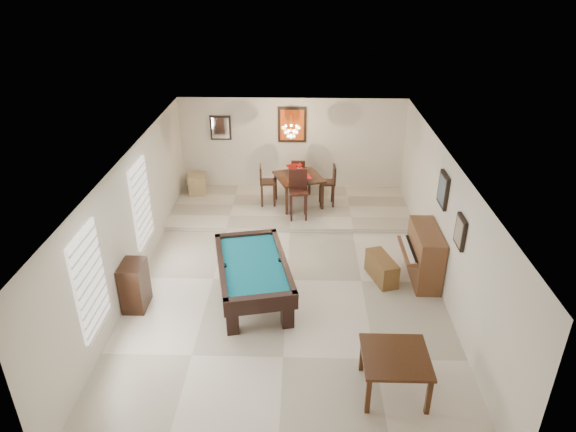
{
  "coord_description": "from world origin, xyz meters",
  "views": [
    {
      "loc": [
        0.26,
        -8.68,
        5.84
      ],
      "look_at": [
        0.0,
        0.6,
        1.15
      ],
      "focal_mm": 32.0,
      "sensor_mm": 36.0,
      "label": 1
    }
  ],
  "objects_px": {
    "flower_vase": "(299,168)",
    "dining_chair_north": "(298,176)",
    "dining_chair_south": "(298,195)",
    "dining_chair_west": "(268,185)",
    "square_table": "(394,373)",
    "pool_table": "(253,281)",
    "piano_bench": "(382,268)",
    "apothecary_chest": "(135,285)",
    "dining_table": "(299,188)",
    "upright_piano": "(418,255)",
    "corner_bench": "(197,184)",
    "dining_chair_east": "(327,186)",
    "chandelier": "(291,128)"
  },
  "relations": [
    {
      "from": "dining_chair_west",
      "to": "dining_chair_east",
      "type": "height_order",
      "value": "dining_chair_west"
    },
    {
      "from": "dining_table",
      "to": "flower_vase",
      "type": "relative_size",
      "value": 4.91
    },
    {
      "from": "dining_chair_west",
      "to": "chandelier",
      "type": "bearing_deg",
      "value": -106.15
    },
    {
      "from": "square_table",
      "to": "dining_chair_south",
      "type": "distance_m",
      "value": 5.69
    },
    {
      "from": "pool_table",
      "to": "dining_chair_west",
      "type": "bearing_deg",
      "value": 77.36
    },
    {
      "from": "dining_chair_south",
      "to": "dining_chair_west",
      "type": "bearing_deg",
      "value": 131.73
    },
    {
      "from": "flower_vase",
      "to": "dining_chair_north",
      "type": "xyz_separation_m",
      "value": [
        -0.02,
        0.71,
        -0.52
      ]
    },
    {
      "from": "chandelier",
      "to": "dining_table",
      "type": "bearing_deg",
      "value": 38.45
    },
    {
      "from": "dining_table",
      "to": "dining_chair_east",
      "type": "bearing_deg",
      "value": -1.27
    },
    {
      "from": "apothecary_chest",
      "to": "dining_chair_south",
      "type": "height_order",
      "value": "dining_chair_south"
    },
    {
      "from": "dining_table",
      "to": "flower_vase",
      "type": "height_order",
      "value": "flower_vase"
    },
    {
      "from": "upright_piano",
      "to": "dining_chair_north",
      "type": "xyz_separation_m",
      "value": [
        -2.43,
        3.91,
        0.06
      ]
    },
    {
      "from": "dining_chair_south",
      "to": "dining_chair_north",
      "type": "bearing_deg",
      "value": 86.45
    },
    {
      "from": "piano_bench",
      "to": "apothecary_chest",
      "type": "bearing_deg",
      "value": -167.5
    },
    {
      "from": "upright_piano",
      "to": "apothecary_chest",
      "type": "bearing_deg",
      "value": -168.61
    },
    {
      "from": "upright_piano",
      "to": "piano_bench",
      "type": "bearing_deg",
      "value": -176.1
    },
    {
      "from": "dining_table",
      "to": "dining_chair_east",
      "type": "relative_size",
      "value": 1.02
    },
    {
      "from": "apothecary_chest",
      "to": "dining_chair_east",
      "type": "height_order",
      "value": "dining_chair_east"
    },
    {
      "from": "upright_piano",
      "to": "corner_bench",
      "type": "xyz_separation_m",
      "value": [
        -5.17,
        3.85,
        -0.18
      ]
    },
    {
      "from": "upright_piano",
      "to": "dining_chair_south",
      "type": "height_order",
      "value": "dining_chair_south"
    },
    {
      "from": "dining_chair_west",
      "to": "pool_table",
      "type": "bearing_deg",
      "value": 174.99
    },
    {
      "from": "dining_chair_north",
      "to": "dining_chair_south",
      "type": "bearing_deg",
      "value": 91.06
    },
    {
      "from": "flower_vase",
      "to": "dining_chair_east",
      "type": "xyz_separation_m",
      "value": [
        0.72,
        -0.02,
        -0.48
      ]
    },
    {
      "from": "apothecary_chest",
      "to": "chandelier",
      "type": "xyz_separation_m",
      "value": [
        2.78,
        4.14,
        1.74
      ]
    },
    {
      "from": "piano_bench",
      "to": "dining_chair_west",
      "type": "bearing_deg",
      "value": 127.69
    },
    {
      "from": "flower_vase",
      "to": "pool_table",
      "type": "bearing_deg",
      "value": -101.54
    },
    {
      "from": "corner_bench",
      "to": "pool_table",
      "type": "bearing_deg",
      "value": -67.29
    },
    {
      "from": "dining_chair_north",
      "to": "dining_chair_east",
      "type": "relative_size",
      "value": 0.93
    },
    {
      "from": "pool_table",
      "to": "chandelier",
      "type": "xyz_separation_m",
      "value": [
        0.62,
        3.83,
        1.81
      ]
    },
    {
      "from": "dining_chair_east",
      "to": "chandelier",
      "type": "height_order",
      "value": "chandelier"
    },
    {
      "from": "piano_bench",
      "to": "dining_chair_south",
      "type": "xyz_separation_m",
      "value": [
        -1.7,
        2.46,
        0.47
      ]
    },
    {
      "from": "dining_chair_west",
      "to": "dining_chair_south",
      "type": "bearing_deg",
      "value": -138.5
    },
    {
      "from": "dining_table",
      "to": "flower_vase",
      "type": "xyz_separation_m",
      "value": [
        0.0,
        0.0,
        0.56
      ]
    },
    {
      "from": "piano_bench",
      "to": "dining_chair_west",
      "type": "distance_m",
      "value": 4.09
    },
    {
      "from": "dining_chair_south",
      "to": "corner_bench",
      "type": "distance_m",
      "value": 3.13
    },
    {
      "from": "pool_table",
      "to": "dining_table",
      "type": "height_order",
      "value": "dining_table"
    },
    {
      "from": "dining_chair_east",
      "to": "chandelier",
      "type": "xyz_separation_m",
      "value": [
        -0.92,
        -0.14,
        1.55
      ]
    },
    {
      "from": "dining_chair_north",
      "to": "dining_chair_east",
      "type": "xyz_separation_m",
      "value": [
        0.74,
        -0.73,
        0.04
      ]
    },
    {
      "from": "pool_table",
      "to": "dining_table",
      "type": "relative_size",
      "value": 2.14
    },
    {
      "from": "piano_bench",
      "to": "apothecary_chest",
      "type": "distance_m",
      "value": 4.79
    },
    {
      "from": "square_table",
      "to": "dining_chair_east",
      "type": "height_order",
      "value": "dining_chair_east"
    },
    {
      "from": "dining_chair_west",
      "to": "square_table",
      "type": "bearing_deg",
      "value": -164.66
    },
    {
      "from": "upright_piano",
      "to": "pool_table",
      "type": "bearing_deg",
      "value": -166.44
    },
    {
      "from": "upright_piano",
      "to": "apothecary_chest",
      "type": "distance_m",
      "value": 5.5
    },
    {
      "from": "piano_bench",
      "to": "flower_vase",
      "type": "relative_size",
      "value": 4.02
    },
    {
      "from": "pool_table",
      "to": "piano_bench",
      "type": "bearing_deg",
      "value": 3.97
    },
    {
      "from": "square_table",
      "to": "dining_chair_west",
      "type": "distance_m",
      "value": 6.64
    },
    {
      "from": "square_table",
      "to": "dining_table",
      "type": "height_order",
      "value": "dining_table"
    },
    {
      "from": "square_table",
      "to": "dining_chair_south",
      "type": "relative_size",
      "value": 0.81
    },
    {
      "from": "square_table",
      "to": "dining_chair_north",
      "type": "bearing_deg",
      "value": 102.08
    }
  ]
}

